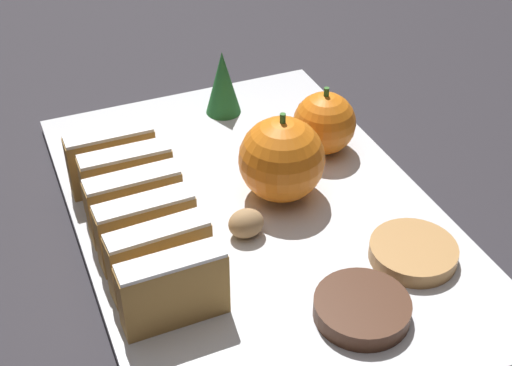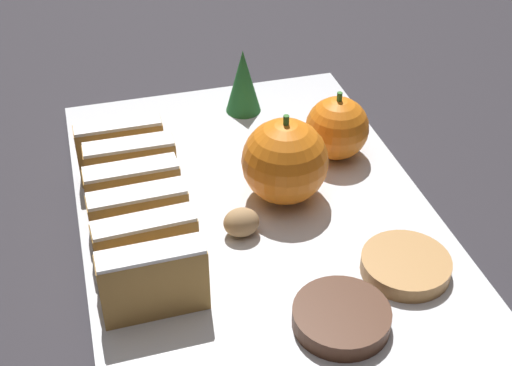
# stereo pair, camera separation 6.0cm
# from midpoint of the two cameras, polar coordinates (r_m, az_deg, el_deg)

# --- Properties ---
(ground_plane) EXTENTS (6.00, 6.00, 0.00)m
(ground_plane) POSITION_cam_midpoint_polar(r_m,az_deg,el_deg) (0.63, 2.75, -3.17)
(ground_plane) COLOR #28262B
(serving_platter) EXTENTS (0.30, 0.44, 0.01)m
(serving_platter) POSITION_cam_midpoint_polar(r_m,az_deg,el_deg) (0.63, 2.76, -2.75)
(serving_platter) COLOR silver
(serving_platter) RESTS_ON ground_plane
(stollen_slice_front) EXTENTS (0.08, 0.02, 0.06)m
(stollen_slice_front) POSITION_cam_midpoint_polar(r_m,az_deg,el_deg) (0.52, -4.88, -7.99)
(stollen_slice_front) COLOR #B28442
(stollen_slice_front) RESTS_ON serving_platter
(stollen_slice_second) EXTENTS (0.08, 0.03, 0.06)m
(stollen_slice_second) POSITION_cam_midpoint_polar(r_m,az_deg,el_deg) (0.54, -5.59, -5.45)
(stollen_slice_second) COLOR #B28442
(stollen_slice_second) RESTS_ON serving_platter
(stollen_slice_third) EXTENTS (0.08, 0.02, 0.06)m
(stollen_slice_third) POSITION_cam_midpoint_polar(r_m,az_deg,el_deg) (0.57, -6.30, -3.15)
(stollen_slice_third) COLOR #B28442
(stollen_slice_third) RESTS_ON serving_platter
(stollen_slice_fourth) EXTENTS (0.08, 0.02, 0.06)m
(stollen_slice_fourth) POSITION_cam_midpoint_polar(r_m,az_deg,el_deg) (0.60, -6.91, -1.06)
(stollen_slice_fourth) COLOR #B28442
(stollen_slice_fourth) RESTS_ON serving_platter
(stollen_slice_fifth) EXTENTS (0.08, 0.02, 0.06)m
(stollen_slice_fifth) POSITION_cam_midpoint_polar(r_m,az_deg,el_deg) (0.62, -7.23, 0.89)
(stollen_slice_fifth) COLOR #B28442
(stollen_slice_fifth) RESTS_ON serving_platter
(stollen_slice_sixth) EXTENTS (0.08, 0.02, 0.06)m
(stollen_slice_sixth) POSITION_cam_midpoint_polar(r_m,az_deg,el_deg) (0.65, -8.19, 2.56)
(stollen_slice_sixth) COLOR #B28442
(stollen_slice_sixth) RESTS_ON serving_platter
(orange_near) EXTENTS (0.06, 0.06, 0.07)m
(orange_near) POSITION_cam_midpoint_polar(r_m,az_deg,el_deg) (0.68, 9.04, 4.27)
(orange_near) COLOR orange
(orange_near) RESTS_ON serving_platter
(orange_far) EXTENTS (0.08, 0.08, 0.08)m
(orange_far) POSITION_cam_midpoint_polar(r_m,az_deg,el_deg) (0.62, 5.13, 1.64)
(orange_far) COLOR orange
(orange_far) RESTS_ON serving_platter
(walnut) EXTENTS (0.03, 0.02, 0.02)m
(walnut) POSITION_cam_midpoint_polar(r_m,az_deg,el_deg) (0.59, 1.75, -3.28)
(walnut) COLOR #9E7A51
(walnut) RESTS_ON serving_platter
(chocolate_cookie) EXTENTS (0.07, 0.07, 0.01)m
(chocolate_cookie) POSITION_cam_midpoint_polar(r_m,az_deg,el_deg) (0.53, 10.16, -10.68)
(chocolate_cookie) COLOR #472819
(chocolate_cookie) RESTS_ON serving_platter
(gingerbread_cookie) EXTENTS (0.07, 0.07, 0.01)m
(gingerbread_cookie) POSITION_cam_midpoint_polar(r_m,az_deg,el_deg) (0.58, 14.85, -6.50)
(gingerbread_cookie) COLOR #B27F47
(gingerbread_cookie) RESTS_ON serving_platter
(evergreen_sprig) EXTENTS (0.04, 0.04, 0.07)m
(evergreen_sprig) POSITION_cam_midpoint_polar(r_m,az_deg,el_deg) (0.74, 1.30, 8.07)
(evergreen_sprig) COLOR #23662D
(evergreen_sprig) RESTS_ON serving_platter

